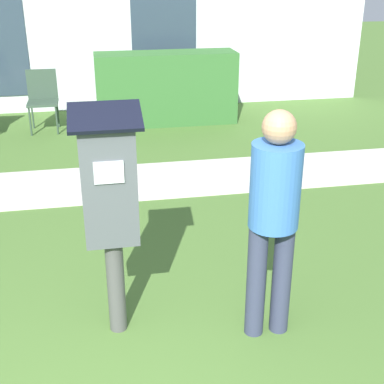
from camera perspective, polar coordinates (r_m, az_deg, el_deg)
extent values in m
cube|color=beige|center=(6.27, -11.16, 0.76)|extent=(12.00, 1.10, 0.02)
cube|color=silver|center=(9.43, -12.08, 18.22)|extent=(10.00, 0.24, 3.20)
cube|color=#2D3D4C|center=(9.41, -3.02, 16.82)|extent=(1.10, 0.02, 2.00)
cylinder|color=#4C4C4C|center=(3.72, -8.11, -9.85)|extent=(0.12, 0.12, 0.70)
cube|color=#4C5156|center=(3.37, -8.82, 0.87)|extent=(0.34, 0.22, 0.80)
cube|color=silver|center=(3.22, -8.86, 2.06)|extent=(0.18, 0.01, 0.14)
cube|color=black|center=(3.24, -9.29, 7.95)|extent=(0.44, 0.31, 0.12)
cylinder|color=#333851|center=(3.64, 6.85, -9.46)|extent=(0.13, 0.13, 0.82)
cylinder|color=#333851|center=(3.70, 9.55, -9.12)|extent=(0.13, 0.13, 0.82)
cylinder|color=#386BB7|center=(3.35, 8.88, 0.62)|extent=(0.32, 0.32, 0.55)
sphere|color=tan|center=(3.23, 9.29, 6.85)|extent=(0.21, 0.21, 0.21)
cylinder|color=#334738|center=(8.25, -16.87, 7.18)|extent=(0.03, 0.03, 0.42)
cylinder|color=#334738|center=(8.21, -14.22, 7.41)|extent=(0.03, 0.03, 0.42)
cylinder|color=#334738|center=(8.61, -16.65, 7.87)|extent=(0.03, 0.03, 0.42)
cylinder|color=#334738|center=(8.58, -14.11, 8.09)|extent=(0.03, 0.03, 0.42)
cube|color=#334738|center=(8.35, -15.63, 9.16)|extent=(0.44, 0.44, 0.04)
cube|color=#334738|center=(8.50, -15.71, 11.04)|extent=(0.44, 0.04, 0.44)
cube|color=#33662D|center=(8.51, -2.76, 11.00)|extent=(2.17, 0.60, 1.10)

